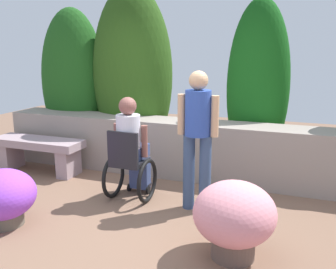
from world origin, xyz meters
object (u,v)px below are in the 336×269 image
at_px(person_in_wheelchair, 131,152).
at_px(person_standing_companion, 198,132).
at_px(stone_bench, 38,150).
at_px(flower_pot_terracotta_by_wall, 3,197).
at_px(flower_pot_purple_near, 234,217).

bearing_deg(person_in_wheelchair, person_standing_companion, -4.31).
xyz_separation_m(stone_bench, person_in_wheelchair, (1.83, -0.46, 0.27)).
bearing_deg(stone_bench, person_standing_companion, -7.39).
height_order(person_in_wheelchair, person_standing_companion, person_standing_companion).
relative_size(person_in_wheelchair, flower_pot_terracotta_by_wall, 1.85).
distance_m(person_in_wheelchair, person_standing_companion, 0.94).
height_order(person_standing_companion, flower_pot_terracotta_by_wall, person_standing_companion).
relative_size(stone_bench, person_in_wheelchair, 1.10).
distance_m(stone_bench, flower_pot_purple_near, 3.62).
xyz_separation_m(stone_bench, flower_pot_purple_near, (3.34, -1.40, 0.05)).
bearing_deg(flower_pot_terracotta_by_wall, person_in_wheelchair, 49.87).
bearing_deg(flower_pot_purple_near, flower_pot_terracotta_by_wall, -174.83).
distance_m(person_standing_companion, flower_pot_terracotta_by_wall, 2.28).
bearing_deg(person_standing_companion, flower_pot_terracotta_by_wall, -147.04).
bearing_deg(stone_bench, flower_pot_terracotta_by_wall, -59.89).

